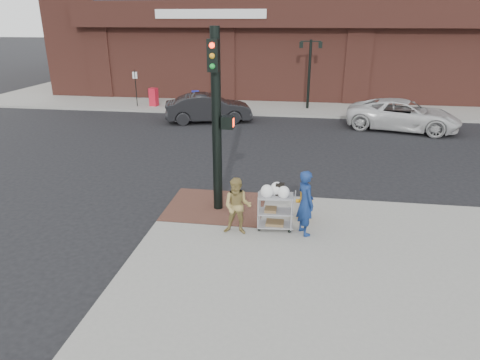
% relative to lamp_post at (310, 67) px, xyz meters
% --- Properties ---
extents(ground, '(220.00, 220.00, 0.00)m').
position_rel_lamp_post_xyz_m(ground, '(-2.00, -16.00, -2.62)').
color(ground, black).
rests_on(ground, ground).
extents(sidewalk_far, '(65.00, 36.00, 0.15)m').
position_rel_lamp_post_xyz_m(sidewalk_far, '(10.50, 16.00, -2.54)').
color(sidewalk_far, gray).
rests_on(sidewalk_far, ground).
extents(brick_curb_ramp, '(2.80, 2.40, 0.01)m').
position_rel_lamp_post_xyz_m(brick_curb_ramp, '(-2.60, -15.10, -2.46)').
color(brick_curb_ramp, '#522E26').
rests_on(brick_curb_ramp, sidewalk_near).
extents(lamp_post, '(1.32, 0.22, 4.00)m').
position_rel_lamp_post_xyz_m(lamp_post, '(0.00, 0.00, 0.00)').
color(lamp_post, black).
rests_on(lamp_post, sidewalk_far).
extents(parking_sign, '(0.05, 0.05, 2.20)m').
position_rel_lamp_post_xyz_m(parking_sign, '(-10.50, -1.00, -1.37)').
color(parking_sign, black).
rests_on(parking_sign, sidewalk_far).
extents(traffic_signal_pole, '(0.61, 0.51, 5.00)m').
position_rel_lamp_post_xyz_m(traffic_signal_pole, '(-2.48, -15.23, 0.21)').
color(traffic_signal_pole, black).
rests_on(traffic_signal_pole, sidewalk_near).
extents(woman_blue, '(0.65, 0.74, 1.70)m').
position_rel_lamp_post_xyz_m(woman_blue, '(-0.02, -16.39, -1.62)').
color(woman_blue, navy).
rests_on(woman_blue, sidewalk_near).
extents(pedestrian_tan, '(0.73, 0.58, 1.49)m').
position_rel_lamp_post_xyz_m(pedestrian_tan, '(-1.71, -16.64, -1.72)').
color(pedestrian_tan, '#998348').
rests_on(pedestrian_tan, sidewalk_near).
extents(sedan_dark, '(4.87, 2.81, 1.52)m').
position_rel_lamp_post_xyz_m(sedan_dark, '(-5.31, -3.87, -1.86)').
color(sedan_dark, black).
rests_on(sedan_dark, ground).
extents(minivan_white, '(5.89, 3.76, 1.51)m').
position_rel_lamp_post_xyz_m(minivan_white, '(4.75, -4.09, -1.86)').
color(minivan_white, silver).
rests_on(minivan_white, ground).
extents(utility_cart, '(0.96, 0.60, 1.26)m').
position_rel_lamp_post_xyz_m(utility_cart, '(-0.78, -16.24, -1.90)').
color(utility_cart, gray).
rests_on(utility_cart, sidewalk_near).
extents(fire_hydrant, '(0.45, 0.32, 0.97)m').
position_rel_lamp_post_xyz_m(fire_hydrant, '(-0.04, -15.51, -1.97)').
color(fire_hydrant, orange).
rests_on(fire_hydrant, sidewalk_near).
extents(newsbox_red, '(0.53, 0.50, 1.10)m').
position_rel_lamp_post_xyz_m(newsbox_red, '(-9.52, -0.68, -1.92)').
color(newsbox_red, red).
rests_on(newsbox_red, sidewalk_far).
extents(newsbox_blue, '(0.53, 0.50, 1.01)m').
position_rel_lamp_post_xyz_m(newsbox_blue, '(-6.81, -0.74, -1.96)').
color(newsbox_blue, '#1922A3').
rests_on(newsbox_blue, sidewalk_far).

